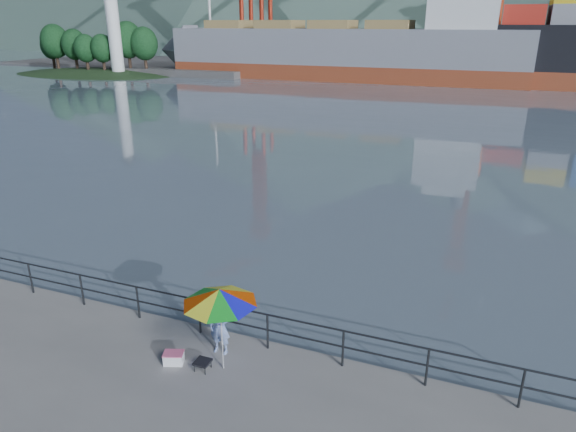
# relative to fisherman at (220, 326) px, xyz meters

# --- Properties ---
(harbor_water) EXTENTS (500.00, 280.00, 0.00)m
(harbor_water) POSITION_rel_fisherman_xyz_m (-1.95, 128.89, -0.77)
(harbor_water) COLOR slate
(harbor_water) RESTS_ON ground
(far_dock) EXTENTS (200.00, 40.00, 0.40)m
(far_dock) POSITION_rel_fisherman_xyz_m (8.05, 91.89, -0.77)
(far_dock) COLOR #514F4C
(far_dock) RESTS_ON ground
(guardrail) EXTENTS (22.00, 0.06, 1.03)m
(guardrail) POSITION_rel_fisherman_xyz_m (-1.95, 0.59, -0.25)
(guardrail) COLOR #2D3033
(guardrail) RESTS_ON ground
(lighthouse_islet) EXTENTS (48.00, 26.40, 19.20)m
(lighthouse_islet) POSITION_rel_fisherman_xyz_m (-56.92, 60.88, -0.51)
(lighthouse_islet) COLOR #263F1E
(lighthouse_islet) RESTS_ON ground
(fisherman) EXTENTS (0.57, 0.38, 1.54)m
(fisherman) POSITION_rel_fisherman_xyz_m (0.00, 0.00, 0.00)
(fisherman) COLOR #1A4499
(fisherman) RESTS_ON ground
(beach_umbrella) EXTENTS (2.06, 2.06, 2.19)m
(beach_umbrella) POSITION_rel_fisherman_xyz_m (0.37, -0.57, 1.23)
(beach_umbrella) COLOR white
(beach_umbrella) RESTS_ON ground
(folding_stool) EXTENTS (0.38, 0.38, 0.25)m
(folding_stool) POSITION_rel_fisherman_xyz_m (-0.07, -0.80, -0.64)
(folding_stool) COLOR black
(folding_stool) RESTS_ON ground
(cooler_bag) EXTENTS (0.55, 0.46, 0.27)m
(cooler_bag) POSITION_rel_fisherman_xyz_m (-0.87, -0.84, -0.63)
(cooler_bag) COLOR silver
(cooler_bag) RESTS_ON ground
(fishing_rod) EXTENTS (0.35, 1.67, 1.20)m
(fishing_rod) POSITION_rel_fisherman_xyz_m (-0.36, 0.86, -0.77)
(fishing_rod) COLOR black
(fishing_rod) RESTS_ON ground
(bulk_carrier) EXTENTS (52.68, 9.12, 14.50)m
(bulk_carrier) POSITION_rel_fisherman_xyz_m (-14.23, 68.10, 3.34)
(bulk_carrier) COLOR maroon
(bulk_carrier) RESTS_ON ground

